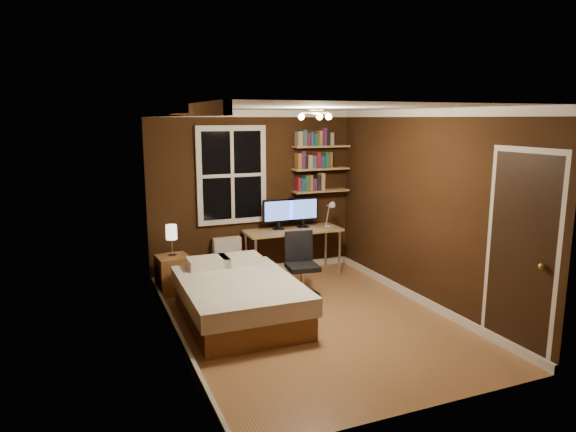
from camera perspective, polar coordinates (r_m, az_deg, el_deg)
name	(u,v)px	position (r m, az deg, el deg)	size (l,w,h in m)	color
floor	(311,320)	(6.29, 2.55, -11.47)	(4.20, 4.20, 0.00)	brown
wall_back	(254,194)	(7.85, -3.85, 2.50)	(3.20, 0.04, 2.50)	black
wall_left	(172,229)	(5.46, -12.75, -1.44)	(0.04, 4.20, 2.50)	black
wall_right	(426,209)	(6.75, 15.05, 0.78)	(0.04, 4.20, 2.50)	black
ceiling	(313,108)	(5.82, 2.76, 11.95)	(3.20, 4.20, 0.02)	white
window	(232,175)	(7.68, -6.27, 4.52)	(1.06, 0.06, 1.46)	silver
door	(520,256)	(5.67, 24.38, -4.04)	(0.03, 0.82, 2.05)	black
door_knob	(542,266)	(5.46, 26.35, -5.03)	(0.06, 0.06, 0.06)	gold
ceiling_fixture	(316,117)	(5.73, 3.19, 10.96)	(0.44, 0.44, 0.18)	beige
bookshelf_lower	(321,191)	(8.15, 3.65, 2.80)	(0.92, 0.22, 0.03)	#9A764A
books_row_lower	(321,183)	(8.13, 3.66, 3.71)	(0.42, 0.16, 0.23)	maroon
bookshelf_middle	(321,169)	(8.11, 3.68, 5.25)	(0.92, 0.22, 0.03)	#9A764A
books_row_middle	(321,161)	(8.10, 3.69, 6.17)	(0.54, 0.16, 0.23)	navy
bookshelf_upper	(321,146)	(8.08, 3.71, 7.72)	(0.92, 0.22, 0.03)	#9A764A
books_row_upper	(321,138)	(8.08, 3.72, 8.64)	(0.54, 0.16, 0.23)	#265936
bed	(239,299)	(6.23, -5.48, -9.13)	(1.34, 1.84, 0.62)	brown
nightstand	(173,274)	(7.30, -12.63, -6.34)	(0.42, 0.42, 0.52)	brown
bedside_lamp	(172,241)	(7.18, -12.79, -2.67)	(0.15, 0.15, 0.43)	beige
radiator	(227,258)	(7.81, -6.77, -4.64)	(0.42, 0.15, 0.62)	silver
desk	(293,233)	(7.87, 0.55, -1.92)	(1.49, 0.56, 0.71)	#9A764A
monitor_left	(278,214)	(7.80, -1.07, 0.17)	(0.51, 0.12, 0.47)	black
monitor_right	(303,213)	(7.96, 1.65, 0.38)	(0.51, 0.12, 0.47)	black
desk_lamp	(330,214)	(7.97, 4.68, 0.26)	(0.14, 0.32, 0.44)	silver
office_chair	(301,274)	(6.92, 1.51, -6.48)	(0.49, 0.49, 0.89)	black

